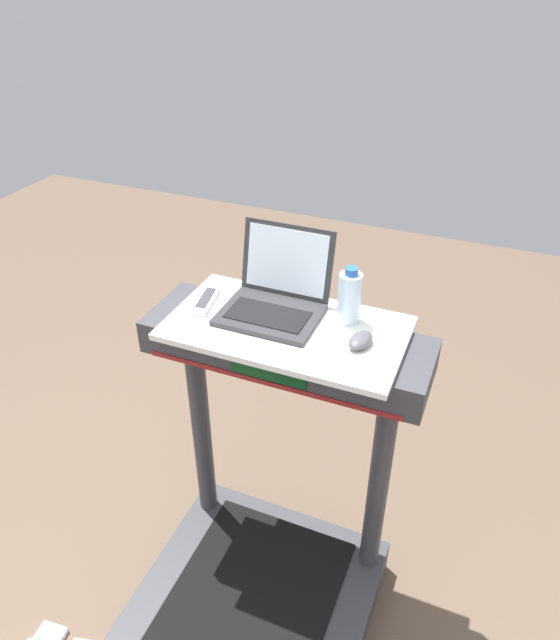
% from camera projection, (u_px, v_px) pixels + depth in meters
% --- Properties ---
extents(desk_board, '(0.72, 0.40, 0.02)m').
position_uv_depth(desk_board, '(286.00, 328.00, 1.77)').
color(desk_board, white).
rests_on(desk_board, treadmill_base).
extents(laptop, '(0.30, 0.28, 0.24)m').
position_uv_depth(laptop, '(276.00, 296.00, 1.81)').
color(laptop, '#2D2D30').
rests_on(laptop, desk_board).
extents(computer_mouse, '(0.08, 0.11, 0.03)m').
position_uv_depth(computer_mouse, '(361.00, 340.00, 1.67)').
color(computer_mouse, '#4C4C51').
rests_on(computer_mouse, desk_board).
extents(water_bottle, '(0.07, 0.07, 0.18)m').
position_uv_depth(water_bottle, '(349.00, 297.00, 1.74)').
color(water_bottle, silver).
rests_on(water_bottle, desk_board).
extents(tv_remote, '(0.07, 0.17, 0.02)m').
position_uv_depth(tv_remote, '(206.00, 300.00, 1.87)').
color(tv_remote, silver).
rests_on(tv_remote, desk_board).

